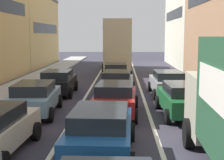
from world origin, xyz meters
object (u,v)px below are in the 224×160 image
(sedan_centre_lane_second, at_px, (101,130))
(sedan_centre_lane_fifth, at_px, (116,72))
(sedan_left_lane_third, at_px, (35,97))
(sedan_right_lane_behind_truck, at_px, (183,98))
(bus_mid_queue_primary, at_px, (116,43))
(hatchback_centre_lane_third, at_px, (115,98))
(wagon_right_lane_far, at_px, (168,82))
(sedan_left_lane_fourth, at_px, (58,81))
(coupe_centre_lane_fourth, at_px, (117,82))

(sedan_centre_lane_second, xyz_separation_m, sedan_centre_lane_fifth, (0.15, 15.74, 0.00))
(sedan_centre_lane_second, relative_size, sedan_left_lane_third, 0.99)
(sedan_right_lane_behind_truck, bearing_deg, bus_mid_queue_primary, 7.82)
(hatchback_centre_lane_third, relative_size, sedan_centre_lane_fifth, 1.01)
(wagon_right_lane_far, distance_m, bus_mid_queue_primary, 14.79)
(bus_mid_queue_primary, bearing_deg, wagon_right_lane_far, -168.71)
(sedan_left_lane_fourth, bearing_deg, sedan_centre_lane_fifth, -34.61)
(sedan_centre_lane_second, distance_m, bus_mid_queue_primary, 24.63)
(sedan_centre_lane_fifth, bearing_deg, wagon_right_lane_far, -150.45)
(wagon_right_lane_far, bearing_deg, coupe_centre_lane_fourth, 88.46)
(sedan_centre_lane_second, distance_m, coupe_centre_lane_fourth, 10.30)
(sedan_centre_lane_fifth, distance_m, bus_mid_queue_primary, 9.04)
(sedan_left_lane_fourth, bearing_deg, bus_mid_queue_primary, -14.61)
(sedan_left_lane_third, relative_size, coupe_centre_lane_fourth, 1.00)
(sedan_left_lane_third, relative_size, bus_mid_queue_primary, 0.41)
(hatchback_centre_lane_third, relative_size, sedan_left_lane_third, 1.00)
(sedan_left_lane_fourth, distance_m, bus_mid_queue_primary, 14.58)
(sedan_left_lane_third, bearing_deg, sedan_centre_lane_second, -150.31)
(sedan_left_lane_third, xyz_separation_m, wagon_right_lane_far, (6.75, 5.07, 0.00))
(sedan_left_lane_third, height_order, wagon_right_lane_far, same)
(hatchback_centre_lane_third, bearing_deg, coupe_centre_lane_fourth, 2.75)
(hatchback_centre_lane_third, height_order, sedan_right_lane_behind_truck, same)
(sedan_centre_lane_second, bearing_deg, hatchback_centre_lane_third, -1.74)
(sedan_centre_lane_second, distance_m, sedan_centre_lane_fifth, 15.74)
(sedan_right_lane_behind_truck, bearing_deg, sedan_left_lane_fourth, 49.31)
(sedan_right_lane_behind_truck, bearing_deg, wagon_right_lane_far, -2.02)
(sedan_right_lane_behind_truck, bearing_deg, hatchback_centre_lane_third, 87.03)
(sedan_right_lane_behind_truck, bearing_deg, coupe_centre_lane_fourth, 28.69)
(sedan_left_lane_fourth, distance_m, sedan_centre_lane_fifth, 6.27)
(sedan_left_lane_third, distance_m, sedan_left_lane_fourth, 5.29)
(sedan_right_lane_behind_truck, height_order, bus_mid_queue_primary, bus_mid_queue_primary)
(sedan_centre_lane_second, bearing_deg, coupe_centre_lane_fourth, 0.04)
(sedan_right_lane_behind_truck, bearing_deg, sedan_left_lane_third, 87.43)
(hatchback_centre_lane_third, relative_size, sedan_right_lane_behind_truck, 1.01)
(wagon_right_lane_far, bearing_deg, sedan_left_lane_fourth, 86.73)
(coupe_centre_lane_fourth, relative_size, sedan_right_lane_behind_truck, 1.01)
(sedan_left_lane_fourth, relative_size, bus_mid_queue_primary, 0.41)
(sedan_centre_lane_fifth, bearing_deg, sedan_left_lane_fourth, 145.42)
(sedan_left_lane_fourth, bearing_deg, wagon_right_lane_far, -93.12)
(hatchback_centre_lane_third, height_order, sedan_centre_lane_fifth, same)
(coupe_centre_lane_fourth, bearing_deg, bus_mid_queue_primary, 4.30)
(sedan_centre_lane_fifth, bearing_deg, sedan_centre_lane_second, 178.24)
(sedan_centre_lane_second, height_order, coupe_centre_lane_fourth, same)
(sedan_centre_lane_fifth, relative_size, wagon_right_lane_far, 1.00)
(sedan_right_lane_behind_truck, xyz_separation_m, wagon_right_lane_far, (0.00, 5.14, 0.00))
(sedan_right_lane_behind_truck, relative_size, wagon_right_lane_far, 1.00)
(sedan_left_lane_third, xyz_separation_m, coupe_centre_lane_fourth, (3.69, 5.08, 0.00))
(sedan_centre_lane_second, height_order, wagon_right_lane_far, same)
(hatchback_centre_lane_third, xyz_separation_m, wagon_right_lane_far, (3.06, 5.09, 0.00))
(sedan_left_lane_fourth, height_order, bus_mid_queue_primary, bus_mid_queue_primary)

